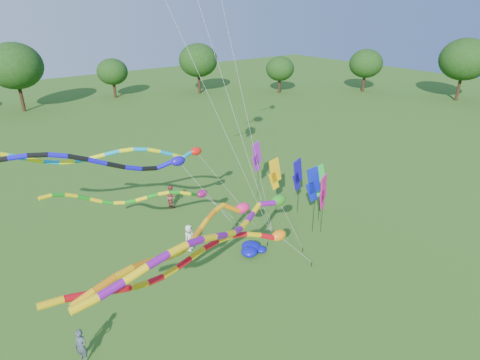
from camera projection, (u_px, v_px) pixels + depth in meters
ground at (289, 291)px, 21.97m from camera, size 160.00×160.00×0.00m
tree_ring at (350, 184)px, 22.05m from camera, size 118.41×119.43×9.58m
tube_kite_red at (211, 254)px, 18.16m from camera, size 14.31×1.66×6.21m
tube_kite_orange at (200, 231)px, 18.30m from camera, size 12.89×5.71×6.82m
tube_kite_purple at (232, 226)px, 17.02m from camera, size 14.43×4.79×7.59m
tube_kite_blue at (87, 162)px, 21.53m from camera, size 16.01×5.10×8.40m
tube_kite_cyan at (131, 154)px, 23.69m from camera, size 14.73×1.89×8.26m
tube_kite_green at (149, 196)px, 23.77m from camera, size 11.71×2.41×5.84m
banner_pole_orange at (275, 174)px, 28.73m from camera, size 1.16×0.19×4.50m
banner_pole_magenta_b at (323, 192)px, 26.20m from camera, size 1.11×0.49×4.42m
banner_pole_green at (319, 181)px, 27.75m from camera, size 1.14×0.39×4.46m
banner_pole_blue_a at (313, 185)px, 26.12m from camera, size 1.15×0.36×4.91m
banner_pole_violet at (257, 157)px, 31.27m from camera, size 1.16×0.27×4.76m
banner_pole_blue_b at (297, 175)px, 28.67m from camera, size 1.16×0.25×4.49m
blue_nylon_heap at (250, 250)px, 25.24m from camera, size 1.48×1.66×0.52m
person_a at (189, 237)px, 25.41m from camera, size 1.02×0.90×1.76m
person_b at (81, 346)px, 17.40m from camera, size 0.67×0.73×1.68m
person_c at (171, 196)px, 30.80m from camera, size 0.74×0.92×1.81m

